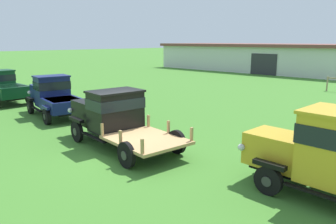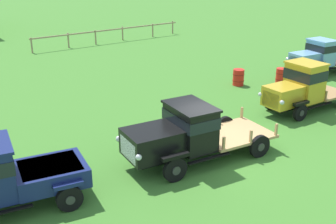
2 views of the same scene
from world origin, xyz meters
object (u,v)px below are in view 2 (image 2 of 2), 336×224
at_px(oil_drum_beside_row, 281,76).
at_px(vintage_truck_far_side, 301,87).
at_px(vintage_truck_back_of_row, 318,57).
at_px(oil_drum_near_fence, 238,77).
at_px(vintage_truck_midrow_center, 184,133).

bearing_deg(oil_drum_beside_row, vintage_truck_far_side, -128.79).
bearing_deg(vintage_truck_far_side, oil_drum_beside_row, 51.21).
bearing_deg(vintage_truck_far_side, vintage_truck_back_of_row, 29.94).
distance_m(vintage_truck_far_side, vintage_truck_back_of_row, 6.76).
bearing_deg(oil_drum_near_fence, vintage_truck_back_of_row, -12.44).
distance_m(vintage_truck_midrow_center, vintage_truck_back_of_row, 13.93).
bearing_deg(oil_drum_near_fence, vintage_truck_midrow_center, -145.52).
bearing_deg(vintage_truck_far_side, vintage_truck_midrow_center, -172.93).
relative_size(vintage_truck_back_of_row, oil_drum_beside_row, 5.45).
bearing_deg(vintage_truck_midrow_center, oil_drum_beside_row, 23.12).
xyz_separation_m(vintage_truck_midrow_center, vintage_truck_far_side, (7.39, 0.92, 0.07)).
height_order(vintage_truck_midrow_center, vintage_truck_far_side, vintage_truck_far_side).
bearing_deg(vintage_truck_back_of_row, oil_drum_near_fence, 167.56).
relative_size(vintage_truck_midrow_center, vintage_truck_back_of_row, 1.24).
height_order(vintage_truck_far_side, vintage_truck_back_of_row, vintage_truck_far_side).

